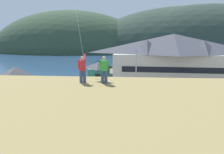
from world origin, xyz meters
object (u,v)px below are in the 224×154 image
object	(u,v)px
harbor_lodge	(173,57)
parked_car_front_row_silver	(69,111)
parked_car_mid_row_center	(117,113)
parked_car_mid_row_near	(193,117)
person_kite_flyer	(82,68)
person_companion	(104,69)
storage_shed_waterside	(99,70)
moored_boat_wharfside	(96,70)
parked_car_front_row_red	(97,98)
storage_shed_near_lot	(18,87)
wharf_dock	(109,71)
parking_light_pole	(136,71)

from	to	relation	value
harbor_lodge	parked_car_front_row_silver	size ratio (longest dim) A/B	6.13
parked_car_mid_row_center	parked_car_mid_row_near	size ratio (longest dim) A/B	0.99
parked_car_mid_row_center	person_kite_flyer	bearing A→B (deg)	-102.32
parked_car_mid_row_center	person_companion	xyz separation A→B (m)	(-0.45, -8.50, 6.39)
storage_shed_waterside	parked_car_mid_row_center	bearing A→B (deg)	-76.71
parked_car_front_row_silver	person_companion	xyz separation A→B (m)	(5.08, -8.61, 6.39)
moored_boat_wharfside	parked_car_front_row_red	world-z (taller)	moored_boat_wharfside
storage_shed_near_lot	person_kite_flyer	xyz separation A→B (m)	(11.56, -11.95, 4.53)
wharf_dock	parked_car_front_row_red	bearing A→B (deg)	-88.42
moored_boat_wharfside	person_companion	bearing A→B (deg)	-80.46
wharf_dock	parked_car_front_row_red	size ratio (longest dim) A/B	2.48
storage_shed_waterside	parked_car_front_row_silver	world-z (taller)	storage_shed_waterside
parked_car_mid_row_near	person_companion	distance (m)	13.33
parked_car_front_row_red	harbor_lodge	bearing A→B (deg)	48.86
harbor_lodge	storage_shed_near_lot	size ratio (longest dim) A/B	4.34
wharf_dock	parked_car_mid_row_center	bearing A→B (deg)	-83.18
parked_car_mid_row_center	parking_light_pole	xyz separation A→B (m)	(2.50, 9.46, 3.27)
harbor_lodge	person_companion	distance (m)	31.32
moored_boat_wharfside	parked_car_front_row_red	distance (m)	26.26
wharf_dock	person_kite_flyer	distance (m)	40.81
storage_shed_near_lot	parking_light_pole	world-z (taller)	parking_light_pole
parked_car_front_row_red	moored_boat_wharfside	bearing A→B (deg)	98.87
harbor_lodge	person_companion	world-z (taller)	harbor_lodge
storage_shed_near_lot	parked_car_front_row_red	distance (m)	10.66
moored_boat_wharfside	person_kite_flyer	world-z (taller)	person_kite_flyer
storage_shed_near_lot	wharf_dock	bearing A→B (deg)	71.14
person_kite_flyer	parked_car_front_row_silver	bearing A→B (deg)	113.12
storage_shed_waterside	parked_car_mid_row_center	world-z (taller)	storage_shed_waterside
person_companion	wharf_dock	bearing A→B (deg)	94.75
harbor_lodge	parking_light_pole	distance (m)	13.92
harbor_lodge	parked_car_front_row_red	distance (m)	21.15
moored_boat_wharfside	storage_shed_near_lot	bearing A→B (deg)	-102.86
parked_car_mid_row_near	parked_car_front_row_silver	world-z (taller)	same
parked_car_front_row_red	parking_light_pole	xyz separation A→B (m)	(5.55, 4.31, 3.27)
storage_shed_waterside	parked_car_front_row_red	world-z (taller)	storage_shed_waterside
parked_car_front_row_red	person_companion	world-z (taller)	person_companion
parking_light_pole	person_companion	world-z (taller)	person_companion
storage_shed_near_lot	person_companion	distance (m)	18.20
wharf_dock	storage_shed_waterside	bearing A→B (deg)	-95.28
parked_car_front_row_silver	person_kite_flyer	world-z (taller)	person_kite_flyer
storage_shed_near_lot	parking_light_pole	xyz separation A→B (m)	(15.91, 6.00, 1.39)
wharf_dock	parking_light_pole	xyz separation A→B (m)	(6.28, -22.19, 3.98)
person_companion	parked_car_mid_row_near	bearing A→B (deg)	42.48
person_companion	parked_car_mid_row_center	bearing A→B (deg)	86.96
wharf_dock	parking_light_pole	world-z (taller)	parking_light_pole
harbor_lodge	moored_boat_wharfside	xyz separation A→B (m)	(-17.67, 10.34, -4.67)
person_companion	parked_car_front_row_red	bearing A→B (deg)	100.80
parked_car_mid_row_center	person_kite_flyer	world-z (taller)	person_kite_flyer
wharf_dock	person_kite_flyer	size ratio (longest dim) A/B	5.79
storage_shed_near_lot	person_companion	xyz separation A→B (m)	(12.96, -11.96, 4.51)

